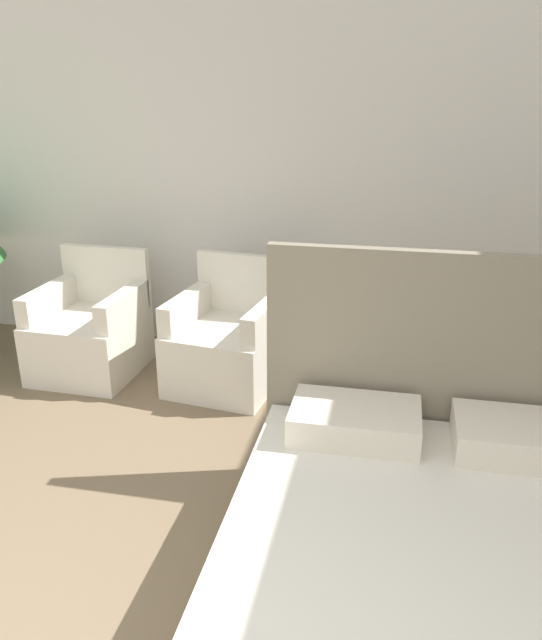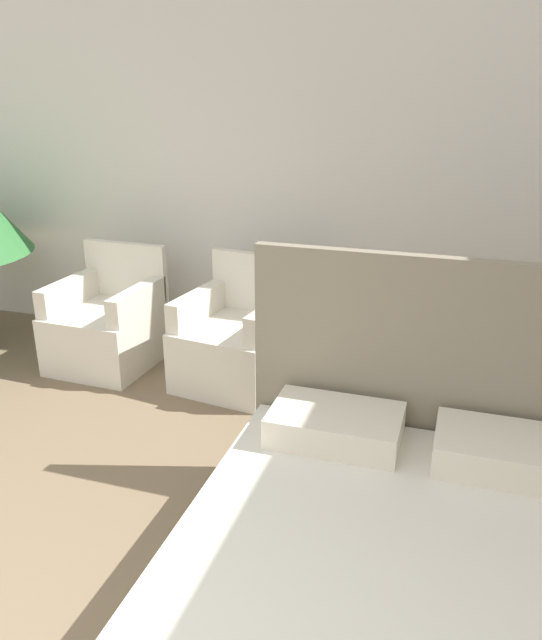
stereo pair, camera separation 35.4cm
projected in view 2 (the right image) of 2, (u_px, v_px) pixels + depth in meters
The scene contains 4 objects.
wall_back at pixel (256, 155), 4.50m from camera, with size 10.00×0.06×2.90m.
bed at pixel (392, 606), 2.13m from camera, with size 1.64×2.17×1.24m.
armchair_near_window_left at pixel (107, 328), 4.52m from camera, with size 0.69×0.73×0.84m.
armchair_near_window_right at pixel (237, 345), 4.24m from camera, with size 0.76×0.79×0.84m.
Camera 2 is at (1.52, -0.35, 1.93)m, focal length 35.00 mm.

